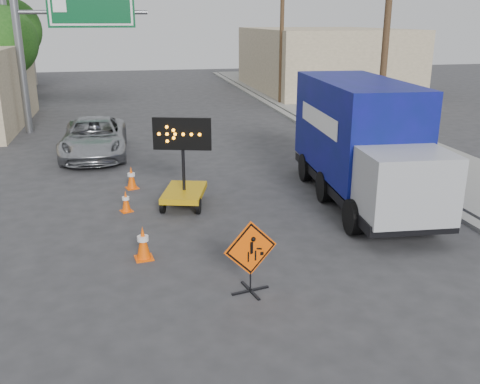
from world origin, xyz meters
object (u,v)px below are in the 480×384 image
object	(u,v)px
construction_sign	(251,255)
pickup_truck	(94,138)
box_truck	(361,149)
arrow_board	(184,187)

from	to	relation	value
construction_sign	pickup_truck	size ratio (longest dim) A/B	0.29
pickup_truck	box_truck	xyz separation A→B (m)	(8.12, -7.44, 0.88)
construction_sign	arrow_board	size ratio (longest dim) A/B	0.58
construction_sign	pickup_truck	distance (m)	12.90
arrow_board	pickup_truck	size ratio (longest dim) A/B	0.49
arrow_board	box_truck	xyz separation A→B (m)	(5.25, -0.58, 1.02)
box_truck	arrow_board	bearing A→B (deg)	177.89
arrow_board	pickup_truck	distance (m)	7.43
pickup_truck	box_truck	bearing A→B (deg)	-41.87
arrow_board	box_truck	world-z (taller)	box_truck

